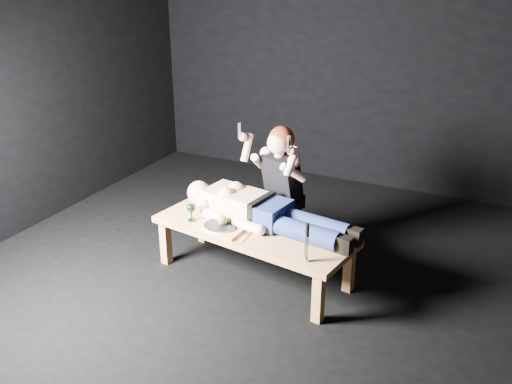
% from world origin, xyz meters
% --- Properties ---
extents(ground, '(5.00, 5.00, 0.00)m').
position_xyz_m(ground, '(0.00, 0.00, 0.00)').
color(ground, black).
rests_on(ground, ground).
extents(back_wall, '(5.00, 0.00, 5.00)m').
position_xyz_m(back_wall, '(0.00, 2.50, 1.50)').
color(back_wall, black).
rests_on(back_wall, ground).
extents(table, '(1.75, 0.88, 0.45)m').
position_xyz_m(table, '(-0.09, 0.01, 0.23)').
color(table, tan).
rests_on(table, ground).
extents(lying_man, '(1.77, 0.78, 0.27)m').
position_xyz_m(lying_man, '(-0.02, 0.13, 0.58)').
color(lying_man, '#E8B394').
rests_on(lying_man, table).
extents(kneeling_woman, '(0.85, 0.90, 1.24)m').
position_xyz_m(kneeling_woman, '(-0.01, 0.54, 0.62)').
color(kneeling_woman, black).
rests_on(kneeling_woman, ground).
extents(serving_tray, '(0.40, 0.30, 0.02)m').
position_xyz_m(serving_tray, '(-0.32, -0.13, 0.46)').
color(serving_tray, tan).
rests_on(serving_tray, table).
extents(plate, '(0.27, 0.27, 0.02)m').
position_xyz_m(plate, '(-0.32, -0.13, 0.48)').
color(plate, white).
rests_on(plate, serving_tray).
extents(apple, '(0.08, 0.08, 0.08)m').
position_xyz_m(apple, '(-0.30, -0.12, 0.54)').
color(apple, '#398E1E').
rests_on(apple, plate).
extents(goblet, '(0.09, 0.09, 0.15)m').
position_xyz_m(goblet, '(-0.62, -0.09, 0.53)').
color(goblet, black).
rests_on(goblet, table).
extents(fork_flat, '(0.08, 0.17, 0.01)m').
position_xyz_m(fork_flat, '(-0.47, -0.11, 0.45)').
color(fork_flat, '#B2B2B7').
rests_on(fork_flat, table).
extents(knife_flat, '(0.02, 0.18, 0.01)m').
position_xyz_m(knife_flat, '(-0.07, -0.17, 0.45)').
color(knife_flat, '#B2B2B7').
rests_on(knife_flat, table).
extents(spoon_flat, '(0.13, 0.15, 0.01)m').
position_xyz_m(spoon_flat, '(-0.13, -0.08, 0.45)').
color(spoon_flat, '#B2B2B7').
rests_on(spoon_flat, table).
extents(carving_knife, '(0.05, 0.05, 0.30)m').
position_xyz_m(carving_knife, '(0.50, -0.31, 0.60)').
color(carving_knife, '#B2B2B7').
rests_on(carving_knife, table).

